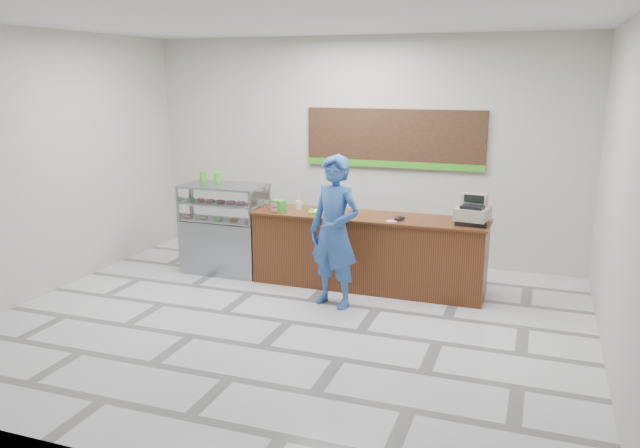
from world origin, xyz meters
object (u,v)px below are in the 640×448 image
(customer, at_px, (335,232))
(display_case, at_px, (225,228))
(sales_counter, at_px, (368,252))
(cash_register, at_px, (473,213))
(serving_tray, at_px, (322,211))

(customer, bearing_deg, display_case, 174.82)
(display_case, bearing_deg, sales_counter, 0.00)
(sales_counter, xyz_separation_m, display_case, (-2.22, -0.00, 0.16))
(cash_register, distance_m, customer, 1.81)
(cash_register, distance_m, serving_tray, 2.07)
(display_case, height_order, cash_register, cash_register)
(sales_counter, bearing_deg, serving_tray, -179.32)
(serving_tray, bearing_deg, cash_register, -15.01)
(display_case, bearing_deg, cash_register, -0.18)
(display_case, bearing_deg, customer, -22.11)
(serving_tray, distance_m, customer, 0.93)
(sales_counter, distance_m, serving_tray, 0.86)
(cash_register, height_order, serving_tray, cash_register)
(display_case, relative_size, customer, 0.68)
(display_case, distance_m, cash_register, 3.64)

